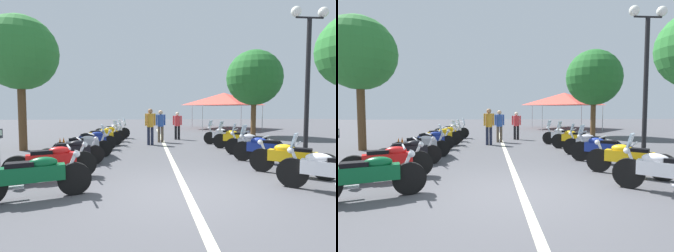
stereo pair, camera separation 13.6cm
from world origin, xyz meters
TOP-DOWN VIEW (x-y plane):
  - ground_plane at (0.00, 0.00)m, footprint 80.00×80.00m
  - lane_centre_stripe at (5.82, 0.00)m, footprint 23.77×0.16m
  - motorcycle_left_row_0 at (-0.15, 2.99)m, footprint 0.98×2.07m
  - motorcycle_left_row_1 at (1.28, 3.14)m, footprint 1.02×2.04m
  - motorcycle_left_row_2 at (2.88, 3.10)m, footprint 1.06×1.84m
  - motorcycle_left_row_3 at (4.23, 3.09)m, footprint 0.87×2.01m
  - motorcycle_left_row_4 at (5.87, 3.08)m, footprint 1.05×1.87m
  - motorcycle_left_row_5 at (7.20, 2.96)m, footprint 1.16×1.92m
  - motorcycle_left_row_6 at (8.78, 2.95)m, footprint 0.89×1.98m
  - motorcycle_left_row_7 at (10.40, 2.87)m, footprint 0.92×2.03m
  - motorcycle_right_row_0 at (-0.17, -2.91)m, footprint 1.39×1.68m
  - motorcycle_right_row_1 at (1.27, -2.94)m, footprint 1.50×1.80m
  - motorcycle_right_row_2 at (2.91, -2.92)m, footprint 1.39×1.71m
  - motorcycle_right_row_3 at (4.24, -3.11)m, footprint 1.14×1.95m
  - motorcycle_right_row_4 at (5.84, -2.96)m, footprint 1.28×1.74m
  - motorcycle_right_row_5 at (7.24, -2.85)m, footprint 1.24×1.79m
  - street_lamp_twin_globe at (2.89, -4.33)m, footprint 0.32×1.22m
  - traffic_cone_0 at (5.35, 4.27)m, footprint 0.36×0.36m
  - traffic_cone_1 at (5.60, 4.21)m, footprint 0.36×0.36m
  - bystander_0 at (8.56, 0.14)m, footprint 0.32×0.52m
  - bystander_1 at (9.77, -0.88)m, footprint 0.32×0.52m
  - bystander_2 at (7.56, 0.69)m, footprint 0.32×0.52m
  - roadside_tree_1 at (6.25, 6.07)m, footprint 3.06×3.06m
  - roadside_tree_2 at (11.30, -5.99)m, footprint 3.50×3.50m
  - event_tent at (18.08, -6.02)m, footprint 5.49×5.49m

SIDE VIEW (x-z plane):
  - ground_plane at x=0.00m, z-range 0.00..0.00m
  - lane_centre_stripe at x=5.82m, z-range 0.00..0.01m
  - traffic_cone_0 at x=5.35m, z-range -0.02..0.60m
  - traffic_cone_1 at x=5.60m, z-range -0.02..0.60m
  - motorcycle_left_row_2 at x=2.88m, z-range -0.05..0.94m
  - motorcycle_left_row_4 at x=5.87m, z-range -0.05..0.94m
  - motorcycle_left_row_3 at x=4.23m, z-range -0.14..1.05m
  - motorcycle_left_row_6 at x=8.78m, z-range -0.14..1.06m
  - motorcycle_right_row_5 at x=7.24m, z-range -0.14..1.06m
  - motorcycle_right_row_1 at x=1.27m, z-range -0.04..0.97m
  - motorcycle_left_row_0 at x=-0.15m, z-range -0.04..0.97m
  - motorcycle_left_row_1 at x=1.28m, z-range -0.04..0.97m
  - motorcycle_right_row_3 at x=4.24m, z-range -0.14..1.07m
  - motorcycle_left_row_7 at x=10.40m, z-range -0.14..1.07m
  - motorcycle_right_row_4 at x=5.84m, z-range -0.14..1.08m
  - motorcycle_right_row_2 at x=2.91m, z-range -0.14..1.08m
  - motorcycle_right_row_0 at x=-0.17m, z-range -0.14..1.09m
  - motorcycle_left_row_5 at x=7.20m, z-range -0.14..1.09m
  - bystander_1 at x=9.77m, z-range 0.13..1.71m
  - bystander_0 at x=8.56m, z-range 0.15..1.83m
  - bystander_2 at x=7.56m, z-range 0.16..1.93m
  - event_tent at x=18.08m, z-range 1.05..4.25m
  - street_lamp_twin_globe at x=2.89m, z-range 0.90..5.89m
  - roadside_tree_2 at x=11.30m, z-range 0.99..6.49m
  - roadside_tree_1 at x=6.25m, z-range 1.25..6.86m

